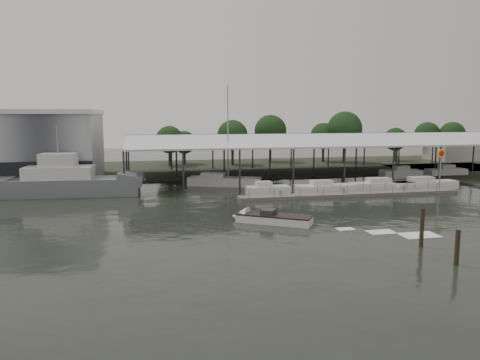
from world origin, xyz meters
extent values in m
plane|color=black|center=(0.00, 0.00, 0.00)|extent=(200.00, 200.00, 0.00)
cube|color=#343A2B|center=(0.00, 42.00, 0.10)|extent=(140.00, 30.00, 0.30)
cube|color=#94999D|center=(-28.00, 30.00, 5.00)|extent=(24.00, 20.00, 10.00)
cube|color=white|center=(-28.00, 30.00, 10.20)|extent=(24.50, 20.50, 0.60)
cube|color=#313436|center=(17.00, 28.00, 6.76)|extent=(58.00, 0.40, 0.30)
cylinder|color=#313436|center=(-12.00, 16.50, 2.75)|extent=(0.24, 0.24, 5.50)
cylinder|color=#313436|center=(-12.00, 39.50, 2.75)|extent=(0.24, 0.24, 5.50)
cylinder|color=#313436|center=(46.00, 39.50, 2.75)|extent=(0.24, 0.24, 5.50)
cube|color=#646058|center=(15.00, 10.00, 0.20)|extent=(28.00, 2.00, 0.40)
cylinder|color=gray|center=(2.00, 9.10, 0.80)|extent=(0.10, 0.10, 1.20)
cylinder|color=gray|center=(28.00, 10.90, 0.80)|extent=(0.10, 0.10, 1.20)
cube|color=gray|center=(14.00, 10.00, 0.70)|extent=(0.30, 0.30, 0.70)
cylinder|color=gray|center=(27.00, 10.00, 2.50)|extent=(0.16, 0.16, 5.00)
cylinder|color=yellow|center=(27.00, 10.00, 5.00)|extent=(1.10, 0.12, 1.10)
cylinder|color=red|center=(27.00, 9.93, 5.00)|extent=(0.70, 0.05, 0.70)
cube|color=#A1998D|center=(55.00, 45.00, 2.00)|extent=(10.00, 8.00, 4.00)
cube|color=slate|center=(-18.73, 17.75, 0.90)|extent=(17.26, 5.60, 2.40)
cube|color=slate|center=(-11.26, 17.26, 1.90)|extent=(3.52, 4.51, 1.81)
cube|color=silver|center=(-19.74, 17.82, 2.69)|extent=(8.22, 4.24, 1.80)
cube|color=silver|center=(-19.74, 17.82, 4.39)|extent=(4.28, 3.45, 1.61)
cylinder|color=gray|center=(-19.74, 17.82, 6.79)|extent=(0.18, 0.18, 3.50)
cube|color=gray|center=(-26.19, 18.25, 2.21)|extent=(2.32, 4.43, 0.15)
cube|color=white|center=(1.36, 21.38, 0.50)|extent=(10.36, 6.02, 1.40)
cube|color=silver|center=(-0.15, 21.96, 1.40)|extent=(3.66, 2.83, 0.80)
cylinder|color=gray|center=(1.83, 21.20, 7.35)|extent=(0.16, 0.16, 12.68)
cylinder|color=gray|center=(0.13, 21.85, 1.90)|extent=(3.31, 1.36, 0.12)
cube|color=white|center=(1.82, -1.84, 0.35)|extent=(6.83, 5.36, 0.90)
cone|color=white|center=(-1.00, -0.04, 0.35)|extent=(2.42, 2.55, 2.00)
cube|color=black|center=(1.82, -1.84, 0.75)|extent=(6.87, 5.41, 0.12)
cube|color=#313436|center=(1.36, -1.55, 1.00)|extent=(1.76, 1.83, 0.50)
cube|color=silver|center=(7.23, -5.29, 0.02)|extent=(2.30, 1.50, 0.04)
cube|color=silver|center=(9.76, -6.91, 0.02)|extent=(3.10, 2.00, 0.04)
cube|color=silver|center=(12.29, -8.52, 0.02)|extent=(3.90, 2.50, 0.04)
cube|color=white|center=(5.32, 13.21, 0.50)|extent=(5.38, 2.32, 1.10)
cube|color=silver|center=(4.82, 13.21, 1.30)|extent=(1.90, 1.65, 0.70)
cube|color=white|center=(12.70, 12.76, 0.50)|extent=(7.63, 2.36, 1.10)
cube|color=silver|center=(12.20, 12.76, 1.30)|extent=(2.69, 1.66, 0.70)
cube|color=white|center=(20.88, 13.29, 0.50)|extent=(8.56, 2.78, 1.10)
cube|color=silver|center=(20.38, 13.29, 1.30)|extent=(3.05, 1.81, 0.70)
cube|color=white|center=(26.88, 13.07, 0.50)|extent=(9.39, 2.79, 1.10)
cube|color=silver|center=(26.38, 13.07, 1.30)|extent=(3.34, 1.81, 0.70)
cylinder|color=#372C1B|center=(10.25, -15.86, 0.89)|extent=(0.32, 0.32, 2.99)
cylinder|color=#372C1B|center=(10.50, -11.50, 1.18)|extent=(0.32, 0.32, 3.55)
cylinder|color=#302315|center=(-4.59, 46.91, 1.84)|extent=(0.50, 0.50, 3.69)
sphere|color=#1E3D18|center=(-4.59, 46.91, 5.17)|extent=(5.17, 5.17, 5.17)
cylinder|color=#302315|center=(-1.59, 49.44, 1.60)|extent=(0.50, 0.50, 3.19)
sphere|color=#1E3D18|center=(-1.59, 49.44, 4.47)|extent=(4.47, 4.47, 4.47)
cylinder|color=#302315|center=(7.41, 46.45, 2.10)|extent=(0.50, 0.50, 4.20)
sphere|color=#1E3D18|center=(7.41, 46.45, 5.89)|extent=(5.89, 5.89, 5.89)
cylinder|color=#302315|center=(16.03, 50.19, 2.33)|extent=(0.50, 0.50, 4.66)
sphere|color=#1E3D18|center=(16.03, 50.19, 6.53)|extent=(6.53, 6.53, 6.53)
cylinder|color=#302315|center=(26.76, 48.26, 1.94)|extent=(0.50, 0.50, 3.89)
sphere|color=#1E3D18|center=(26.76, 48.26, 5.44)|extent=(5.44, 5.44, 5.44)
cylinder|color=#302315|center=(30.32, 46.02, 2.49)|extent=(0.50, 0.50, 4.99)
sphere|color=#1E3D18|center=(30.32, 46.02, 6.98)|extent=(6.98, 6.98, 6.98)
cylinder|color=#302315|center=(41.93, 46.50, 1.70)|extent=(0.50, 0.50, 3.40)
sphere|color=#1E3D18|center=(41.93, 46.50, 4.76)|extent=(4.76, 4.76, 4.76)
cylinder|color=#302315|center=(51.11, 49.23, 1.96)|extent=(0.50, 0.50, 3.92)
sphere|color=#1E3D18|center=(51.11, 49.23, 5.49)|extent=(5.49, 5.49, 5.49)
cylinder|color=#302315|center=(55.37, 46.69, 1.97)|extent=(0.50, 0.50, 3.95)
sphere|color=#1E3D18|center=(55.37, 46.69, 5.53)|extent=(5.53, 5.53, 5.53)
camera|label=1|loc=(-9.89, -41.99, 9.85)|focal=35.00mm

